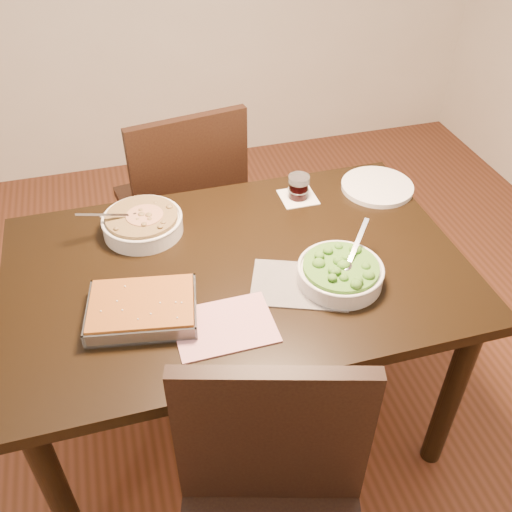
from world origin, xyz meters
TOP-DOWN VIEW (x-y plane):
  - ground at (0.00, 0.00)m, footprint 4.00×4.00m
  - table at (0.00, 0.00)m, footprint 1.40×0.90m
  - magazine_a at (-0.09, -0.24)m, footprint 0.27×0.20m
  - magazine_b at (0.16, -0.13)m, footprint 0.34×0.29m
  - coaster at (0.30, 0.30)m, footprint 0.12×0.12m
  - stew_bowl at (-0.25, 0.25)m, footprint 0.29×0.26m
  - broccoli_bowl at (0.28, -0.15)m, footprint 0.26×0.26m
  - baking_dish at (-0.30, -0.13)m, footprint 0.33×0.27m
  - wine_tumbler at (0.30, 0.30)m, footprint 0.07×0.07m
  - dinner_plate at (0.60, 0.28)m, footprint 0.26×0.26m
  - chair_far at (-0.06, 0.69)m, footprint 0.53×0.53m

SIDE VIEW (x-z plane):
  - ground at x=0.00m, z-range 0.00..0.00m
  - chair_far at x=-0.06m, z-range 0.06..1.04m
  - table at x=0.00m, z-range 0.28..1.03m
  - coaster at x=0.30m, z-range 0.75..0.75m
  - magazine_b at x=0.16m, z-range 0.75..0.76m
  - magazine_a at x=-0.09m, z-range 0.75..0.76m
  - dinner_plate at x=0.60m, z-range 0.75..0.77m
  - baking_dish at x=-0.30m, z-range 0.75..0.80m
  - broccoli_bowl at x=0.28m, z-range 0.74..0.83m
  - stew_bowl at x=-0.25m, z-range 0.74..0.84m
  - wine_tumbler at x=0.30m, z-range 0.76..0.84m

